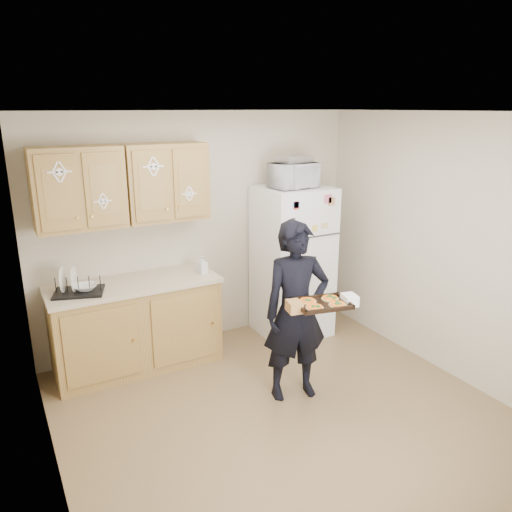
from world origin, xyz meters
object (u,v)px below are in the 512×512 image
at_px(baking_tray, 322,304).
at_px(dish_rack, 78,284).
at_px(person, 296,312).
at_px(refrigerator, 292,262).
at_px(microwave, 294,175).

height_order(baking_tray, dish_rack, dish_rack).
bearing_deg(baking_tray, person, 113.50).
bearing_deg(person, dish_rack, 156.52).
relative_size(refrigerator, dish_rack, 3.93).
bearing_deg(baking_tray, refrigerator, 77.96).
bearing_deg(dish_rack, person, -35.23).
xyz_separation_m(person, baking_tray, (0.06, -0.29, 0.16)).
distance_m(baking_tray, dish_rack, 2.21).
bearing_deg(person, refrigerator, 70.49).
bearing_deg(refrigerator, microwave, -130.04).
height_order(person, microwave, microwave).
relative_size(microwave, dish_rack, 1.11).
xyz_separation_m(baking_tray, dish_rack, (-1.68, 1.44, 0.01)).
relative_size(person, microwave, 3.38).
height_order(person, baking_tray, person).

